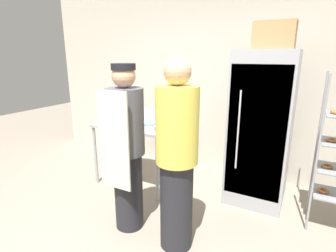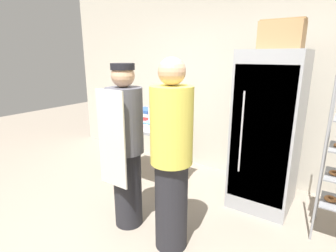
# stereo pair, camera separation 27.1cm
# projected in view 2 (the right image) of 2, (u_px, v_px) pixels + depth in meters

# --- Properties ---
(back_wall) EXTENTS (6.40, 0.12, 3.01)m
(back_wall) POSITION_uv_depth(u_px,v_px,m) (232.00, 75.00, 3.80)
(back_wall) COLOR beige
(back_wall) RESTS_ON ground_plane
(refrigerator) EXTENTS (0.67, 0.75, 1.83)m
(refrigerator) POSITION_uv_depth(u_px,v_px,m) (268.00, 131.00, 3.04)
(refrigerator) COLOR #9EA0A5
(refrigerator) RESTS_ON ground_plane
(prep_counter) EXTENTS (1.09, 0.73, 0.87)m
(prep_counter) POSITION_uv_depth(u_px,v_px,m) (145.00, 129.00, 3.67)
(prep_counter) COLOR #9EA0A5
(prep_counter) RESTS_ON ground_plane
(donut_box) EXTENTS (0.30, 0.19, 0.23)m
(donut_box) POSITION_uv_depth(u_px,v_px,m) (153.00, 124.00, 3.39)
(donut_box) COLOR silver
(donut_box) RESTS_ON prep_counter
(blender_pitcher) EXTENTS (0.14, 0.14, 0.29)m
(blender_pitcher) POSITION_uv_depth(u_px,v_px,m) (126.00, 111.00, 3.80)
(blender_pitcher) COLOR #99999E
(blender_pitcher) RESTS_ON prep_counter
(binder_stack) EXTENTS (0.28, 0.26, 0.15)m
(binder_stack) POSITION_uv_depth(u_px,v_px,m) (146.00, 114.00, 3.86)
(binder_stack) COLOR #B72D2D
(binder_stack) RESTS_ON prep_counter
(cardboard_storage_box) EXTENTS (0.43, 0.28, 0.30)m
(cardboard_storage_box) POSITION_uv_depth(u_px,v_px,m) (282.00, 35.00, 2.68)
(cardboard_storage_box) COLOR #A87F51
(cardboard_storage_box) RESTS_ON refrigerator
(person_baker) EXTENTS (0.36, 0.38, 1.70)m
(person_baker) POSITION_uv_depth(u_px,v_px,m) (126.00, 146.00, 2.64)
(person_baker) COLOR #232328
(person_baker) RESTS_ON ground_plane
(person_customer) EXTENTS (0.37, 0.37, 1.76)m
(person_customer) POSITION_uv_depth(u_px,v_px,m) (171.00, 158.00, 2.31)
(person_customer) COLOR #232328
(person_customer) RESTS_ON ground_plane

